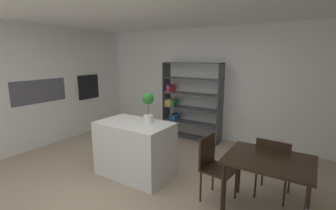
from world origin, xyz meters
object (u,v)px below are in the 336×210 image
object	(u,v)px
kitchen_island	(135,149)
built_in_oven	(89,87)
dining_chair_far	(273,163)
open_bookshelf	(188,102)
dining_chair_island_side	(213,162)
dining_table	(269,165)
potted_plant_on_island	(148,105)

from	to	relation	value
kitchen_island	built_in_oven	bearing A→B (deg)	154.90
kitchen_island	dining_chair_far	distance (m)	2.14
kitchen_island	open_bookshelf	distance (m)	2.23
built_in_oven	dining_chair_far	distance (m)	4.76
dining_chair_island_side	kitchen_island	bearing A→B (deg)	96.86
dining_table	potted_plant_on_island	bearing A→B (deg)	176.68
kitchen_island	dining_chair_far	size ratio (longest dim) A/B	1.37
dining_table	dining_chair_island_side	bearing A→B (deg)	179.32
kitchen_island	dining_chair_far	bearing A→B (deg)	12.59
dining_chair_island_side	dining_chair_far	distance (m)	0.83
open_bookshelf	dining_chair_far	size ratio (longest dim) A/B	2.05
kitchen_island	potted_plant_on_island	bearing A→B (deg)	37.54
kitchen_island	dining_chair_far	xyz separation A→B (m)	(2.09, 0.47, 0.09)
open_bookshelf	built_in_oven	bearing A→B (deg)	-158.03
dining_chair_island_side	dining_chair_far	xyz separation A→B (m)	(0.71, 0.43, -0.00)
dining_table	dining_chair_island_side	world-z (taller)	dining_chair_island_side
potted_plant_on_island	open_bookshelf	bearing A→B (deg)	99.07
potted_plant_on_island	kitchen_island	bearing A→B (deg)	-142.46
dining_chair_far	built_in_oven	bearing A→B (deg)	-6.36
dining_table	dining_chair_island_side	size ratio (longest dim) A/B	1.10
kitchen_island	open_bookshelf	xyz separation A→B (m)	(-0.14, 2.18, 0.45)
dining_table	dining_chair_far	bearing A→B (deg)	90.58
potted_plant_on_island	dining_table	xyz separation A→B (m)	(1.91, -0.11, -0.52)
kitchen_island	dining_table	bearing A→B (deg)	0.86
open_bookshelf	dining_table	distance (m)	3.10
open_bookshelf	dining_chair_far	bearing A→B (deg)	-37.50
built_in_oven	dining_chair_island_side	bearing A→B (deg)	-16.40
potted_plant_on_island	dining_chair_far	size ratio (longest dim) A/B	0.55
potted_plant_on_island	dining_table	distance (m)	1.98
open_bookshelf	dining_chair_island_side	distance (m)	2.65
built_in_oven	potted_plant_on_island	bearing A→B (deg)	-21.06
kitchen_island	dining_chair_far	world-z (taller)	kitchen_island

